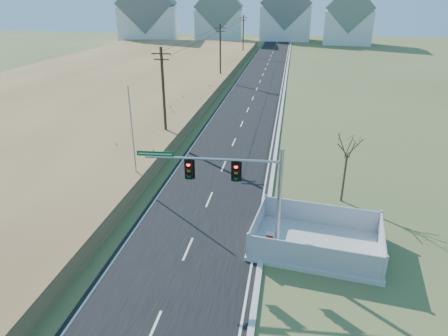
% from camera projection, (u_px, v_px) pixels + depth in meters
% --- Properties ---
extents(ground, '(260.00, 260.00, 0.00)m').
position_uv_depth(ground, '(196.00, 231.00, 24.36)').
color(ground, '#46582A').
rests_on(ground, ground).
extents(road, '(8.00, 180.00, 0.06)m').
position_uv_depth(road, '(262.00, 77.00, 69.53)').
color(road, black).
rests_on(road, ground).
extents(curb, '(0.30, 180.00, 0.18)m').
position_uv_depth(curb, '(286.00, 77.00, 68.87)').
color(curb, '#B2AFA8').
rests_on(curb, ground).
extents(reed_marsh, '(38.00, 110.00, 1.30)m').
position_uv_depth(reed_marsh, '(108.00, 80.00, 63.92)').
color(reed_marsh, '#AE874E').
rests_on(reed_marsh, ground).
extents(utility_pole_near, '(1.80, 0.26, 9.00)m').
position_uv_depth(utility_pole_near, '(164.00, 95.00, 37.04)').
color(utility_pole_near, '#422D1E').
rests_on(utility_pole_near, ground).
extents(utility_pole_mid, '(1.80, 0.26, 9.00)m').
position_uv_depth(utility_pole_mid, '(220.00, 52.00, 64.15)').
color(utility_pole_mid, '#422D1E').
rests_on(utility_pole_mid, ground).
extents(utility_pole_far, '(1.80, 0.26, 9.00)m').
position_uv_depth(utility_pole_far, '(243.00, 35.00, 91.26)').
color(utility_pole_far, '#422D1E').
rests_on(utility_pole_far, ground).
extents(condo_nw, '(17.69, 13.38, 19.05)m').
position_uv_depth(condo_nw, '(148.00, 15.00, 117.47)').
color(condo_nw, white).
rests_on(condo_nw, ground).
extents(condo_nnw, '(14.93, 11.17, 17.03)m').
position_uv_depth(condo_nnw, '(219.00, 17.00, 121.94)').
color(condo_nnw, white).
rests_on(condo_nnw, ground).
extents(condo_n, '(15.27, 10.20, 18.54)m').
position_uv_depth(condo_n, '(286.00, 14.00, 122.23)').
color(condo_n, white).
rests_on(condo_n, ground).
extents(condo_ne, '(14.12, 10.51, 16.52)m').
position_uv_depth(condo_ne, '(349.00, 19.00, 112.55)').
color(condo_ne, white).
rests_on(condo_ne, ground).
extents(traffic_signal_mast, '(7.76, 0.76, 6.19)m').
position_uv_depth(traffic_signal_mast, '(245.00, 188.00, 20.96)').
color(traffic_signal_mast, '#9EA0A5').
rests_on(traffic_signal_mast, ground).
extents(fence_enclosure, '(7.72, 5.73, 1.65)m').
position_uv_depth(fence_enclosure, '(316.00, 243.00, 22.60)').
color(fence_enclosure, '#B7B5AD').
rests_on(fence_enclosure, ground).
extents(open_sign, '(0.51, 0.16, 0.64)m').
position_uv_depth(open_sign, '(270.00, 237.00, 23.14)').
color(open_sign, white).
rests_on(open_sign, ground).
extents(flagpole, '(0.34, 0.34, 7.63)m').
position_uv_depth(flagpole, '(134.00, 149.00, 28.63)').
color(flagpole, '#B7B5AD').
rests_on(flagpole, ground).
extents(bare_tree, '(1.94, 1.94, 5.14)m').
position_uv_depth(bare_tree, '(348.00, 145.00, 26.24)').
color(bare_tree, '#4C3F33').
rests_on(bare_tree, ground).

